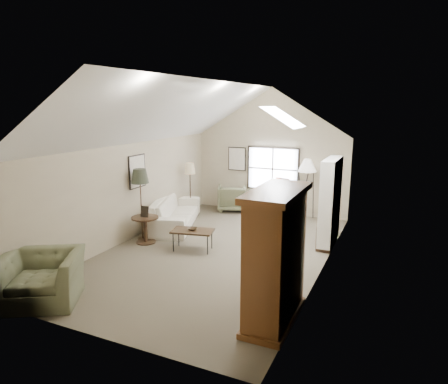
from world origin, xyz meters
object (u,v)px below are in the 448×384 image
at_px(armoire, 276,257).
at_px(sofa, 175,212).
at_px(side_table, 146,230).
at_px(side_chair, 279,198).
at_px(armchair_near, 41,278).
at_px(coffee_table, 193,240).
at_px(armchair_far, 232,198).

relative_size(armoire, sofa, 0.80).
bearing_deg(side_table, sofa, 93.58).
bearing_deg(side_chair, armoire, -61.18).
xyz_separation_m(armchair_near, coffee_table, (1.23, 3.38, -0.18)).
bearing_deg(side_chair, armchair_near, -94.90).
xyz_separation_m(armoire, side_table, (-4.13, 2.24, -0.76)).
bearing_deg(coffee_table, armoire, -39.27).
bearing_deg(armoire, sofa, 137.78).
bearing_deg(armoire, armchair_far, 119.11).
xyz_separation_m(sofa, side_table, (0.10, -1.60, -0.06)).
relative_size(coffee_table, side_table, 1.45).
relative_size(armoire, side_table, 3.21).
distance_m(side_table, side_chair, 4.48).
bearing_deg(coffee_table, armchair_far, 99.22).
distance_m(sofa, side_table, 1.60).
bearing_deg(armchair_far, armchair_near, 63.05).
xyz_separation_m(armoire, armchair_near, (-4.01, -1.11, -0.66)).
height_order(sofa, coffee_table, sofa).
bearing_deg(side_chair, sofa, -125.80).
xyz_separation_m(armchair_far, side_chair, (1.64, -0.06, 0.18)).
bearing_deg(side_chair, coffee_table, -92.49).
bearing_deg(armchair_near, armchair_far, 54.69).
height_order(sofa, side_table, sofa).
bearing_deg(side_chair, armchair_far, -169.61).
relative_size(sofa, coffee_table, 2.76).
bearing_deg(armoire, side_chair, 106.26).
height_order(armchair_far, side_table, armchair_far).
bearing_deg(armchair_near, side_table, 61.67).
height_order(coffee_table, side_table, side_table).
relative_size(coffee_table, side_chair, 0.83).
distance_m(armchair_near, armchair_far, 7.23).
relative_size(armoire, side_chair, 1.84).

